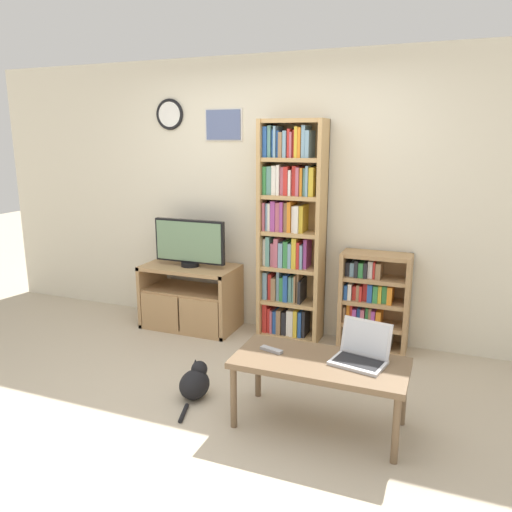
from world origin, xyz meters
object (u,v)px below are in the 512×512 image
(bookshelf_short, at_px, (372,303))
(remote_near_laptop, at_px, (272,350))
(television, at_px, (190,243))
(coffee_table, at_px, (320,367))
(tv_stand, at_px, (190,296))
(cat, at_px, (195,383))
(laptop, at_px, (361,352))
(bookshelf_tall, at_px, (290,233))

(bookshelf_short, bearing_deg, remote_near_laptop, -107.78)
(television, bearing_deg, coffee_table, -37.72)
(bookshelf_short, bearing_deg, tv_stand, -175.11)
(remote_near_laptop, relative_size, cat, 0.35)
(laptop, relative_size, cat, 0.79)
(cat, bearing_deg, remote_near_laptop, 4.41)
(television, height_order, coffee_table, television)
(television, distance_m, remote_near_laptop, 1.84)
(tv_stand, xyz_separation_m, remote_near_laptop, (1.31, -1.24, 0.16))
(tv_stand, bearing_deg, cat, -59.76)
(television, height_order, laptop, television)
(laptop, relative_size, remote_near_laptop, 2.25)
(bookshelf_tall, height_order, cat, bookshelf_tall)
(bookshelf_tall, distance_m, laptop, 1.68)
(television, bearing_deg, tv_stand, -151.90)
(bookshelf_short, xyz_separation_m, laptop, (0.14, -1.33, 0.10))
(tv_stand, bearing_deg, bookshelf_short, 4.89)
(tv_stand, height_order, bookshelf_tall, bookshelf_tall)
(laptop, distance_m, cat, 1.25)
(coffee_table, bearing_deg, tv_stand, 142.57)
(remote_near_laptop, xyz_separation_m, cat, (-0.59, 0.01, -0.36))
(television, height_order, bookshelf_tall, bookshelf_tall)
(bookshelf_short, bearing_deg, cat, -126.89)
(bookshelf_short, bearing_deg, coffee_table, -94.40)
(tv_stand, height_order, laptop, laptop)
(television, bearing_deg, bookshelf_tall, 8.28)
(television, relative_size, remote_near_laptop, 4.42)
(remote_near_laptop, bearing_deg, bookshelf_tall, -151.72)
(television, bearing_deg, cat, -60.23)
(tv_stand, bearing_deg, laptop, -31.90)
(coffee_table, relative_size, cat, 2.33)
(bookshelf_short, height_order, coffee_table, bookshelf_short)
(bookshelf_short, xyz_separation_m, remote_near_laptop, (-0.45, -1.39, 0.05))
(tv_stand, height_order, cat, tv_stand)
(coffee_table, xyz_separation_m, remote_near_laptop, (-0.34, 0.02, 0.06))
(laptop, bearing_deg, bookshelf_short, 107.68)
(bookshelf_tall, height_order, laptop, bookshelf_tall)
(bookshelf_tall, xyz_separation_m, cat, (-0.26, -1.38, -0.89))
(coffee_table, height_order, cat, coffee_table)
(laptop, bearing_deg, coffee_table, -149.94)
(coffee_table, distance_m, remote_near_laptop, 0.34)
(remote_near_laptop, bearing_deg, cat, -75.91)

